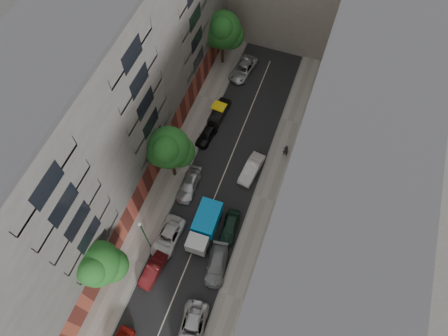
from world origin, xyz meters
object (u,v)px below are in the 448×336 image
at_px(car_left_2, 168,237).
at_px(lamp_post, 144,233).
at_px(car_left_6, 243,69).
at_px(car_right_0, 192,328).
at_px(car_left_1, 153,270).
at_px(car_right_3, 251,169).
at_px(car_left_3, 189,185).
at_px(tarp_truck, 205,226).
at_px(tree_far, 223,32).
at_px(car_left_5, 219,112).
at_px(tree_mid, 169,149).
at_px(pedestrian, 286,151).
at_px(car_left_4, 207,134).
at_px(car_right_1, 217,265).
at_px(car_right_2, 230,227).
at_px(tree_near, 99,265).

xyz_separation_m(car_left_2, lamp_post, (-1.40, -1.35, 3.40)).
distance_m(car_left_6, car_right_0, 32.17).
bearing_deg(car_right_0, car_left_1, 138.84).
bearing_deg(car_right_3, lamp_post, -112.81).
relative_size(car_left_2, car_left_3, 1.08).
relative_size(car_left_1, lamp_post, 0.61).
relative_size(tarp_truck, car_left_2, 1.15).
relative_size(tarp_truck, lamp_post, 0.87).
relative_size(car_left_6, tree_far, 0.63).
height_order(car_left_1, car_left_5, car_left_5).
relative_size(car_right_0, tree_mid, 0.62).
bearing_deg(car_left_6, tarp_truck, -73.03).
height_order(car_left_5, car_left_6, car_left_6).
bearing_deg(pedestrian, car_left_4, 14.47).
bearing_deg(tree_mid, car_right_1, -45.46).
distance_m(car_left_3, lamp_post, 8.47).
bearing_deg(pedestrian, car_left_1, 74.00).
xyz_separation_m(car_right_3, pedestrian, (2.99, 3.41, 0.35)).
bearing_deg(lamp_post, car_right_2, 33.04).
relative_size(car_left_4, lamp_post, 0.59).
bearing_deg(car_left_3, car_left_5, 89.68).
relative_size(car_left_3, car_left_4, 1.19).
relative_size(tarp_truck, car_left_3, 1.24).
bearing_deg(tree_near, car_left_4, 81.85).
relative_size(car_right_2, tree_far, 0.50).
distance_m(car_right_1, tree_far, 27.90).
bearing_deg(tree_far, car_right_2, -68.42).
bearing_deg(car_right_3, car_left_4, 164.89).
relative_size(car_left_1, tree_near, 0.53).
bearing_deg(car_left_5, pedestrian, -12.25).
bearing_deg(car_left_6, car_right_3, -59.36).
height_order(car_left_6, tree_mid, tree_mid).
height_order(car_left_4, tree_mid, tree_mid).
xyz_separation_m(tree_near, lamp_post, (2.10, 4.34, -1.05)).
bearing_deg(pedestrian, car_right_0, 92.09).
bearing_deg(tree_far, car_left_5, -73.25).
bearing_deg(car_left_2, car_left_4, 95.72).
distance_m(car_left_1, car_right_2, 8.81).
bearing_deg(car_left_6, tree_far, 176.44).
relative_size(car_left_5, car_right_1, 0.91).
xyz_separation_m(lamp_post, pedestrian, (9.99, 15.27, -3.01)).
xyz_separation_m(tarp_truck, car_left_3, (-3.49, 4.19, -0.75)).
bearing_deg(tree_mid, car_right_0, -61.25).
xyz_separation_m(car_left_5, car_left_6, (0.56, 7.60, 0.01)).
relative_size(car_left_2, tree_far, 0.61).
xyz_separation_m(tarp_truck, tree_far, (-6.29, 22.95, 4.01)).
bearing_deg(car_left_3, car_left_6, 87.19).
distance_m(car_right_1, tree_mid, 12.44).
distance_m(car_left_2, pedestrian, 16.36).
relative_size(car_left_1, car_right_2, 0.99).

